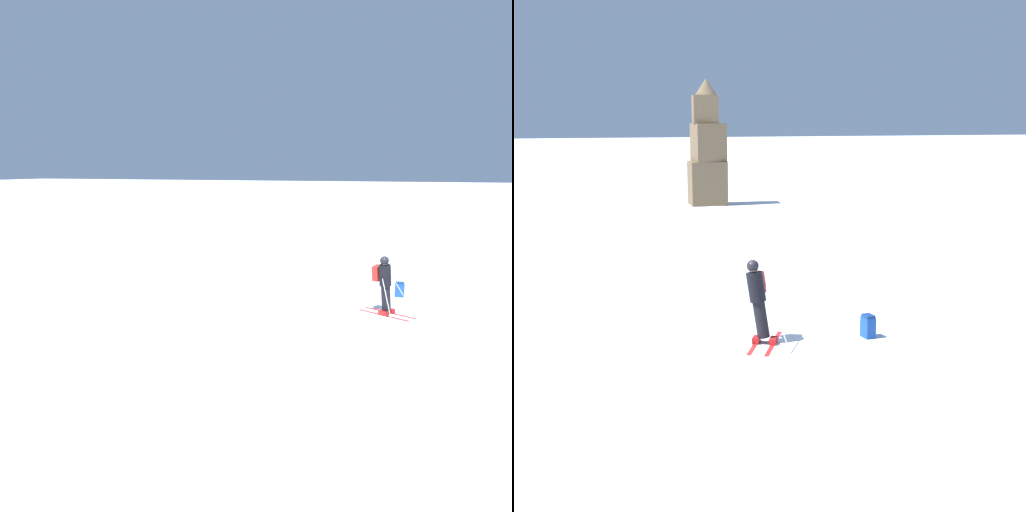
{
  "view_description": "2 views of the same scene",
  "coord_description": "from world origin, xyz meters",
  "views": [
    {
      "loc": [
        -13.4,
        -1.21,
        4.24
      ],
      "look_at": [
        1.31,
        4.12,
        1.48
      ],
      "focal_mm": 35.0,
      "sensor_mm": 36.0,
      "label": 1
    },
    {
      "loc": [
        -2.53,
        -13.71,
        4.64
      ],
      "look_at": [
        2.12,
        2.8,
        1.28
      ],
      "focal_mm": 50.0,
      "sensor_mm": 36.0,
      "label": 2
    }
  ],
  "objects": [
    {
      "name": "spare_backpack",
      "position": [
        3.45,
        -0.2,
        0.24
      ],
      "size": [
        0.26,
        0.33,
        0.5
      ],
      "rotation": [
        0.0,
        0.0,
        4.85
      ],
      "color": "#194293",
      "rests_on": "ground"
    },
    {
      "name": "skier",
      "position": [
        1.1,
        0.09,
        0.99
      ],
      "size": [
        1.39,
        1.69,
        1.79
      ],
      "rotation": [
        0.0,
        0.0,
        -0.45
      ],
      "color": "red",
      "rests_on": "ground"
    },
    {
      "name": "ground_plane",
      "position": [
        0.0,
        0.0,
        0.0
      ],
      "size": [
        300.0,
        300.0,
        0.0
      ],
      "primitive_type": "plane",
      "color": "white"
    }
  ]
}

